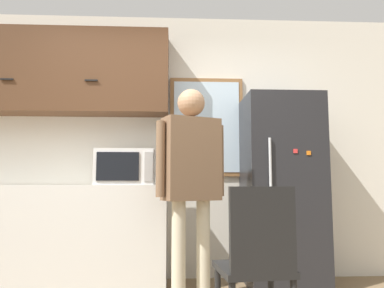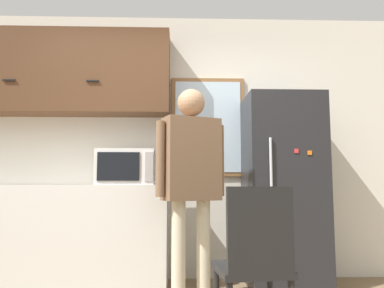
{
  "view_description": "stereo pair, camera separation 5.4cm",
  "coord_description": "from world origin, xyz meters",
  "px_view_note": "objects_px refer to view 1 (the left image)",
  "views": [
    {
      "loc": [
        0.09,
        -2.04,
        0.93
      ],
      "look_at": [
        0.25,
        0.99,
        1.26
      ],
      "focal_mm": 35.0,
      "sensor_mm": 36.0,
      "label": 1
    },
    {
      "loc": [
        0.15,
        -2.04,
        0.93
      ],
      "look_at": [
        0.25,
        0.99,
        1.26
      ],
      "focal_mm": 35.0,
      "sensor_mm": 36.0,
      "label": 2
    }
  ],
  "objects_px": {
    "person": "(191,170)",
    "chair": "(257,258)",
    "microwave": "(126,167)",
    "refrigerator": "(282,189)"
  },
  "relations": [
    {
      "from": "refrigerator",
      "to": "chair",
      "type": "bearing_deg",
      "value": -112.59
    },
    {
      "from": "microwave",
      "to": "chair",
      "type": "distance_m",
      "value": 1.6
    },
    {
      "from": "microwave",
      "to": "chair",
      "type": "bearing_deg",
      "value": -51.36
    },
    {
      "from": "microwave",
      "to": "chair",
      "type": "height_order",
      "value": "microwave"
    },
    {
      "from": "refrigerator",
      "to": "microwave",
      "type": "bearing_deg",
      "value": -175.91
    },
    {
      "from": "person",
      "to": "refrigerator",
      "type": "relative_size",
      "value": 0.97
    },
    {
      "from": "microwave",
      "to": "refrigerator",
      "type": "relative_size",
      "value": 0.29
    },
    {
      "from": "person",
      "to": "chair",
      "type": "distance_m",
      "value": 1.02
    },
    {
      "from": "microwave",
      "to": "person",
      "type": "distance_m",
      "value": 0.69
    },
    {
      "from": "person",
      "to": "refrigerator",
      "type": "height_order",
      "value": "refrigerator"
    }
  ]
}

